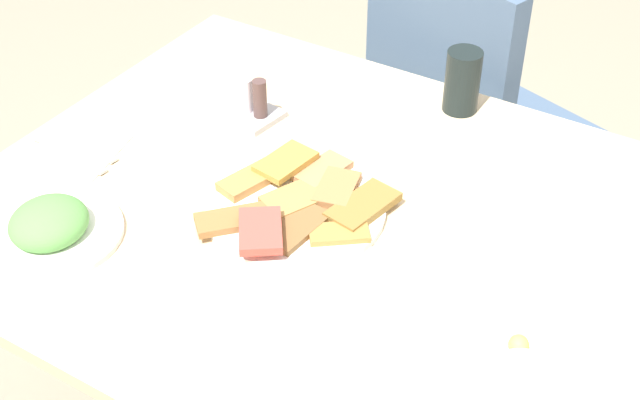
% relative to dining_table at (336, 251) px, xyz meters
% --- Properties ---
extents(dining_table, '(1.20, 0.94, 0.75)m').
position_rel_dining_table_xyz_m(dining_table, '(0.00, 0.00, 0.00)').
color(dining_table, beige).
rests_on(dining_table, ground_plane).
extents(dining_chair, '(0.53, 0.53, 0.93)m').
position_rel_dining_table_xyz_m(dining_chair, '(-0.07, 0.71, -0.15)').
color(dining_chair, '#4A6381').
rests_on(dining_chair, ground_plane).
extents(pide_platter, '(0.30, 0.31, 0.04)m').
position_rel_dining_table_xyz_m(pide_platter, '(-0.06, -0.02, 0.09)').
color(pide_platter, white).
rests_on(pide_platter, dining_table).
extents(salad_plate_greens, '(0.23, 0.23, 0.06)m').
position_rel_dining_table_xyz_m(salad_plate_greens, '(-0.36, -0.28, 0.09)').
color(salad_plate_greens, white).
rests_on(salad_plate_greens, dining_table).
extents(salad_plate_rice, '(0.19, 0.19, 0.05)m').
position_rel_dining_table_xyz_m(salad_plate_rice, '(0.40, -0.19, 0.09)').
color(salad_plate_rice, white).
rests_on(salad_plate_rice, dining_table).
extents(soda_can, '(0.09, 0.09, 0.12)m').
position_rel_dining_table_xyz_m(soda_can, '(0.03, 0.40, 0.14)').
color(soda_can, black).
rests_on(soda_can, dining_table).
extents(paper_napkin, '(0.17, 0.17, 0.00)m').
position_rel_dining_table_xyz_m(paper_napkin, '(-0.49, -0.08, 0.08)').
color(paper_napkin, white).
rests_on(paper_napkin, dining_table).
extents(fork, '(0.18, 0.03, 0.00)m').
position_rel_dining_table_xyz_m(fork, '(-0.49, -0.10, 0.08)').
color(fork, silver).
rests_on(fork, paper_napkin).
extents(spoon, '(0.17, 0.04, 0.00)m').
position_rel_dining_table_xyz_m(spoon, '(-0.49, -0.07, 0.08)').
color(spoon, silver).
rests_on(spoon, paper_napkin).
extents(condiment_caddy, '(0.10, 0.10, 0.09)m').
position_rel_dining_table_xyz_m(condiment_caddy, '(-0.28, 0.17, 0.10)').
color(condiment_caddy, '#B2B2B7').
rests_on(condiment_caddy, dining_table).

